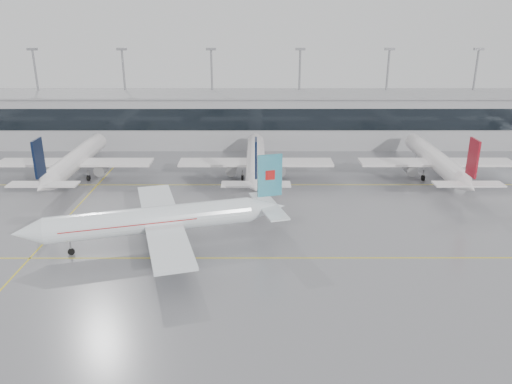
{
  "coord_description": "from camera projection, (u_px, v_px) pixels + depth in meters",
  "views": [
    {
      "loc": [
        -0.1,
        -59.23,
        30.54
      ],
      "look_at": [
        0.0,
        12.0,
        5.0
      ],
      "focal_mm": 35.0,
      "sensor_mm": 36.0,
      "label": 1
    }
  ],
  "objects": [
    {
      "name": "light_masts",
      "position": [
        256.0,
        86.0,
        125.56
      ],
      "size": [
        156.4,
        1.0,
        22.6
      ],
      "color": "gray",
      "rests_on": "ground"
    },
    {
      "name": "terminal_roof",
      "position": [
        256.0,
        94.0,
        120.3
      ],
      "size": [
        182.0,
        16.0,
        0.4
      ],
      "primitive_type": "cube",
      "color": "gray",
      "rests_on": "ground"
    },
    {
      "name": "air_canada_jet",
      "position": [
        161.0,
        219.0,
        68.8
      ],
      "size": [
        36.8,
        30.15,
        11.83
      ],
      "rotation": [
        0.0,
        0.0,
        3.42
      ],
      "color": "white",
      "rests_on": "ground"
    },
    {
      "name": "terminal_glass",
      "position": [
        256.0,
        120.0,
        114.78
      ],
      "size": [
        180.0,
        0.2,
        5.0
      ],
      "primitive_type": "cube",
      "color": "black",
      "rests_on": "ground"
    },
    {
      "name": "ground",
      "position": [
        256.0,
        258.0,
        66.06
      ],
      "size": [
        320.0,
        320.0,
        0.0
      ],
      "primitive_type": "plane",
      "color": "gray",
      "rests_on": "ground"
    },
    {
      "name": "taxi_line_cross",
      "position": [
        70.0,
        215.0,
        80.14
      ],
      "size": [
        0.25,
        60.0,
        0.01
      ],
      "primitive_type": "cube",
      "color": "yellow",
      "rests_on": "ground"
    },
    {
      "name": "taxi_line_north",
      "position": [
        256.0,
        185.0,
        94.29
      ],
      "size": [
        120.0,
        0.25,
        0.01
      ],
      "primitive_type": "cube",
      "color": "yellow",
      "rests_on": "ground"
    },
    {
      "name": "parked_jet_c",
      "position": [
        256.0,
        161.0,
        96.52
      ],
      "size": [
        29.64,
        36.96,
        11.72
      ],
      "rotation": [
        0.0,
        0.0,
        1.57
      ],
      "color": "white",
      "rests_on": "ground"
    },
    {
      "name": "taxi_line_main",
      "position": [
        256.0,
        258.0,
        66.05
      ],
      "size": [
        120.0,
        0.25,
        0.01
      ],
      "primitive_type": "cube",
      "color": "yellow",
      "rests_on": "ground"
    },
    {
      "name": "parked_jet_d",
      "position": [
        436.0,
        160.0,
        96.56
      ],
      "size": [
        29.64,
        36.96,
        11.72
      ],
      "rotation": [
        0.0,
        0.0,
        1.57
      ],
      "color": "white",
      "rests_on": "ground"
    },
    {
      "name": "parked_jet_b",
      "position": [
        75.0,
        161.0,
        96.47
      ],
      "size": [
        29.64,
        36.96,
        11.72
      ],
      "rotation": [
        0.0,
        0.0,
        1.57
      ],
      "color": "white",
      "rests_on": "ground"
    },
    {
      "name": "terminal",
      "position": [
        256.0,
        120.0,
        122.39
      ],
      "size": [
        180.0,
        15.0,
        12.0
      ],
      "primitive_type": "cube",
      "color": "#9E9EA1",
      "rests_on": "ground"
    }
  ]
}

